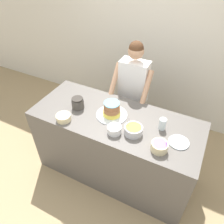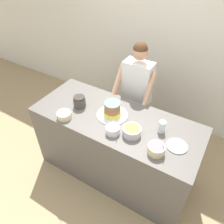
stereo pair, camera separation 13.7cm
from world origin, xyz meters
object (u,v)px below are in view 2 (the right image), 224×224
object	(u,v)px
drinking_glass	(162,127)
frosting_bowl_pink	(113,129)
frosting_bowl_orange	(132,131)
ceramic_plate	(177,146)
stoneware_jar	(80,102)
person_baker	(137,89)
frosting_bowl_purple	(156,149)
frosting_bowl_white	(64,115)
cake	(112,110)

from	to	relation	value
drinking_glass	frosting_bowl_pink	bearing A→B (deg)	-146.67
frosting_bowl_orange	drinking_glass	size ratio (longest dim) A/B	1.43
drinking_glass	ceramic_plate	size ratio (longest dim) A/B	0.65
stoneware_jar	frosting_bowl_pink	bearing A→B (deg)	-17.51
ceramic_plate	stoneware_jar	size ratio (longest dim) A/B	1.44
drinking_glass	person_baker	bearing A→B (deg)	135.00
frosting_bowl_orange	frosting_bowl_pink	distance (m)	0.19
ceramic_plate	stoneware_jar	distance (m)	1.19
person_baker	frosting_bowl_purple	bearing A→B (deg)	-53.91
frosting_bowl_white	drinking_glass	bearing A→B (deg)	19.50
drinking_glass	frosting_bowl_purple	bearing A→B (deg)	-78.05
person_baker	ceramic_plate	bearing A→B (deg)	-41.30
frosting_bowl_orange	stoneware_jar	world-z (taller)	frosting_bowl_orange
cake	frosting_bowl_orange	bearing A→B (deg)	-25.71
person_baker	frosting_bowl_white	distance (m)	1.01
frosting_bowl_pink	ceramic_plate	size ratio (longest dim) A/B	0.79
frosting_bowl_purple	frosting_bowl_pink	bearing A→B (deg)	178.09
frosting_bowl_purple	drinking_glass	distance (m)	0.30
frosting_bowl_orange	frosting_bowl_purple	distance (m)	0.32
cake	frosting_bowl_white	xyz separation A→B (m)	(-0.43, -0.31, -0.03)
ceramic_plate	person_baker	bearing A→B (deg)	138.70
cake	frosting_bowl_pink	distance (m)	0.28
frosting_bowl_pink	ceramic_plate	xyz separation A→B (m)	(0.63, 0.16, -0.04)
cake	frosting_bowl_purple	distance (m)	0.68
cake	frosting_bowl_white	size ratio (longest dim) A/B	2.19
frosting_bowl_purple	stoneware_jar	distance (m)	1.06
person_baker	stoneware_jar	world-z (taller)	person_baker
person_baker	frosting_bowl_purple	world-z (taller)	person_baker
person_baker	frosting_bowl_pink	distance (m)	0.84
cake	frosting_bowl_purple	world-z (taller)	cake
drinking_glass	stoneware_jar	bearing A→B (deg)	-174.24
cake	stoneware_jar	xyz separation A→B (m)	(-0.41, -0.06, -0.01)
frosting_bowl_white	frosting_bowl_purple	size ratio (longest dim) A/B	0.98
frosting_bowl_white	frosting_bowl_orange	bearing A→B (deg)	11.58
frosting_bowl_white	cake	bearing A→B (deg)	35.87
cake	drinking_glass	bearing A→B (deg)	4.20
stoneware_jar	person_baker	bearing A→B (deg)	57.17
frosting_bowl_orange	ceramic_plate	world-z (taller)	frosting_bowl_orange
frosting_bowl_orange	frosting_bowl_purple	size ratio (longest dim) A/B	1.15
person_baker	frosting_bowl_orange	size ratio (longest dim) A/B	8.47
frosting_bowl_pink	drinking_glass	bearing A→B (deg)	33.33
person_baker	stoneware_jar	size ratio (longest dim) A/B	11.27
frosting_bowl_purple	frosting_bowl_pink	world-z (taller)	frosting_bowl_purple
frosting_bowl_purple	frosting_bowl_pink	distance (m)	0.48
stoneware_jar	drinking_glass	bearing A→B (deg)	5.76
person_baker	frosting_bowl_pink	world-z (taller)	person_baker
cake	frosting_bowl_purple	size ratio (longest dim) A/B	2.15
frosting_bowl_pink	drinking_glass	world-z (taller)	frosting_bowl_pink
frosting_bowl_purple	drinking_glass	world-z (taller)	frosting_bowl_purple
cake	person_baker	bearing A→B (deg)	89.03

